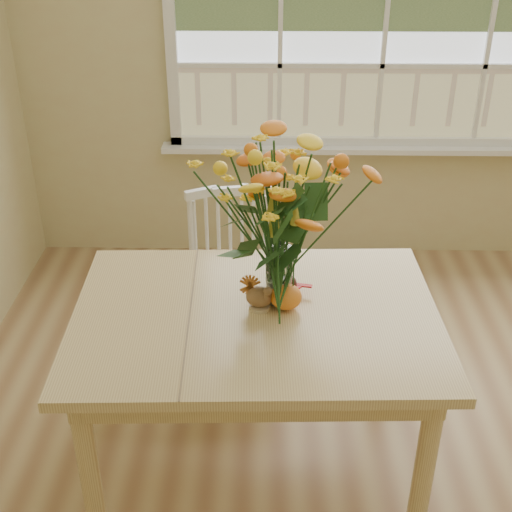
{
  "coord_description": "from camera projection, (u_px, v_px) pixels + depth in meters",
  "views": [
    {
      "loc": [
        -0.62,
        -1.5,
        2.06
      ],
      "look_at": [
        -0.65,
        0.53,
        0.92
      ],
      "focal_mm": 48.0,
      "sensor_mm": 36.0,
      "label": 1
    }
  ],
  "objects": [
    {
      "name": "windsor_chair",
      "position": [
        233.0,
        273.0,
        3.1
      ],
      "size": [
        0.45,
        0.43,
        0.84
      ],
      "rotation": [
        0.0,
        0.0,
        0.18
      ],
      "color": "white",
      "rests_on": "floor"
    },
    {
      "name": "flower_vase",
      "position": [
        280.0,
        221.0,
        2.34
      ],
      "size": [
        0.45,
        0.45,
        0.54
      ],
      "color": "white",
      "rests_on": "dining_table"
    },
    {
      "name": "dark_gourd",
      "position": [
        286.0,
        284.0,
        2.52
      ],
      "size": [
        0.13,
        0.08,
        0.07
      ],
      "color": "#38160F",
      "rests_on": "dining_table"
    },
    {
      "name": "turkey_figurine",
      "position": [
        259.0,
        297.0,
        2.42
      ],
      "size": [
        0.1,
        0.08,
        0.12
      ],
      "rotation": [
        0.0,
        0.0,
        -0.09
      ],
      "color": "#CCB78C",
      "rests_on": "dining_table"
    },
    {
      "name": "dining_table",
      "position": [
        256.0,
        334.0,
        2.47
      ],
      "size": [
        1.33,
        0.97,
        0.7
      ],
      "rotation": [
        0.0,
        0.0,
        0.03
      ],
      "color": "tan",
      "rests_on": "floor"
    },
    {
      "name": "pumpkin",
      "position": [
        286.0,
        298.0,
        2.43
      ],
      "size": [
        0.11,
        0.11,
        0.09
      ],
      "primitive_type": "ellipsoid",
      "color": "orange",
      "rests_on": "dining_table"
    },
    {
      "name": "wall_back",
      "position": [
        385.0,
        26.0,
        3.6
      ],
      "size": [
        4.0,
        0.02,
        2.7
      ],
      "primitive_type": "cube",
      "color": "#CDB983",
      "rests_on": "floor"
    }
  ]
}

